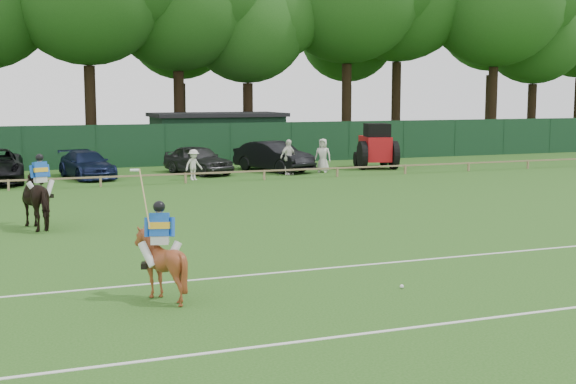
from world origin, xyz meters
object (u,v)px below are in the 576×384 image
horse_chestnut (160,264)px  spectator_left (194,165)px  horse_dark (41,199)px  spectator_right (323,155)px  estate_black (274,156)px  spectator_mid (288,157)px  tractor (376,147)px  utility_shed (217,136)px  hatch_grey (198,160)px  sedan_navy (87,165)px  polo_ball (402,286)px

horse_chestnut → spectator_left: 22.37m
horse_dark → spectator_right: size_ratio=1.20×
estate_black → spectator_mid: 2.03m
tractor → estate_black: bearing=-170.7°
spectator_right → horse_dark: bearing=-103.3°
estate_black → utility_shed: (-0.89, 8.18, 0.71)m
hatch_grey → spectator_right: size_ratio=2.45×
spectator_left → tractor: 11.48m
estate_black → spectator_left: size_ratio=3.27×
hatch_grey → estate_black: 4.26m
sedan_navy → tractor: bearing=-13.2°
horse_chestnut → tractor: tractor is taller
hatch_grey → tractor: bearing=-25.2°
hatch_grey → utility_shed: 8.78m
horse_dark → tractor: 23.64m
tractor → polo_ball: bearing=-102.5°
estate_black → spectator_left: estate_black is taller
sedan_navy → spectator_mid: size_ratio=2.52×
sedan_navy → hatch_grey: (5.79, 0.01, 0.08)m
hatch_grey → polo_ball: 25.39m
spectator_right → hatch_grey: bearing=-156.6°
estate_black → horse_dark: bearing=-155.2°
horse_dark → polo_ball: size_ratio=24.56×
horse_dark → sedan_navy: horse_dark is taller
polo_ball → horse_dark: bearing=122.6°
horse_chestnut → polo_ball: 5.31m
utility_shed → estate_black: bearing=-83.8°
sedan_navy → hatch_grey: hatch_grey is taller
horse_dark → spectator_right: horse_dark is taller
sedan_navy → spectator_mid: (10.14, -2.12, 0.25)m
hatch_grey → tractor: tractor is taller
estate_black → sedan_navy: bearing=156.7°
horse_dark → spectator_left: bearing=-141.7°
hatch_grey → spectator_mid: bearing=-48.1°
horse_chestnut → hatch_grey: 25.30m
horse_chestnut → spectator_mid: bearing=-100.3°
horse_dark → estate_black: size_ratio=0.44×
horse_chestnut → sedan_navy: size_ratio=0.32×
sedan_navy → spectator_left: bearing=-40.8°
spectator_left → polo_ball: bearing=-114.8°
horse_dark → horse_chestnut: 10.03m
hatch_grey → spectator_mid: size_ratio=2.41×
hatch_grey → polo_ball: bearing=-116.2°
hatch_grey → spectator_left: 2.93m
spectator_left → spectator_mid: spectator_mid is taller
sedan_navy → polo_ball: bearing=-92.3°
estate_black → utility_shed: 8.26m
estate_black → polo_ball: (-6.15, -25.21, -0.78)m
sedan_navy → utility_shed: (9.15, 8.08, 0.85)m
estate_black → tractor: 6.10m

